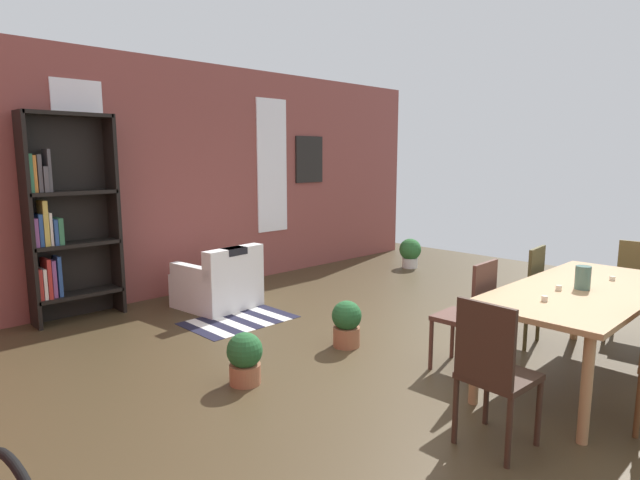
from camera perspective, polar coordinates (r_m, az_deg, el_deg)
ground_plane at (r=4.72m, az=10.78°, el=-13.34°), size 10.18×10.18×0.00m
back_wall_brick at (r=7.14m, az=-14.17°, el=6.47°), size 8.83×0.12×2.99m
window_pane_0 at (r=6.48m, az=-24.46°, el=7.02°), size 0.55×0.02×1.94m
window_pane_1 at (r=7.86m, az=-5.24°, el=8.01°), size 0.55×0.02×1.94m
dining_table at (r=4.66m, az=26.70°, el=-5.59°), size 2.16×0.96×0.76m
vase_on_table at (r=4.58m, az=26.66°, el=-3.67°), size 0.12×0.12×0.18m
tealight_candle_0 at (r=4.11m, az=23.21°, el=-5.87°), size 0.04×0.04×0.04m
tealight_candle_1 at (r=5.04m, az=29.18°, el=-3.66°), size 0.04×0.04×0.03m
tealight_candle_2 at (r=4.47m, az=24.50°, el=-4.76°), size 0.04×0.04×0.04m
dining_chair_head_right at (r=6.06m, az=31.02°, el=-4.37°), size 0.43×0.43×0.95m
dining_chair_far_right at (r=5.39m, az=21.17°, el=-5.21°), size 0.44×0.44×0.95m
dining_chair_head_left at (r=3.43m, az=18.28°, el=-13.23°), size 0.42×0.42×0.95m
dining_chair_far_left at (r=4.55m, az=16.03°, el=-7.55°), size 0.42×0.42×0.95m
bookshelf_tall at (r=6.26m, az=-26.04°, el=1.95°), size 0.94×0.30×2.24m
armchair_white at (r=6.40m, az=-10.90°, el=-4.73°), size 0.88×0.88×0.75m
potted_plant_by_shelf at (r=5.03m, az=2.91°, el=-8.98°), size 0.28×0.28×0.44m
potted_plant_corner at (r=4.29m, az=-8.17°, el=-12.51°), size 0.29×0.29×0.42m
potted_plant_window at (r=8.61m, az=9.77°, el=-1.28°), size 0.35×0.35×0.47m
striped_rug at (r=5.91m, az=-8.79°, el=-8.58°), size 1.15×0.77×0.01m
framed_picture at (r=8.35m, az=-1.19°, el=8.74°), size 0.56×0.03×0.72m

